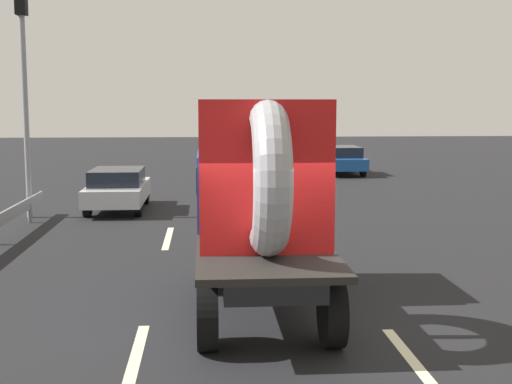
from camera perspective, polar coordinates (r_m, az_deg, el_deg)
The scene contains 9 objects.
ground_plane at distance 10.39m, azimuth 1.81°, elevation -11.28°, with size 120.00×120.00×0.00m, color black.
flatbed_truck at distance 11.31m, azimuth 0.18°, elevation -1.00°, with size 2.02×4.99×3.37m.
distant_sedan at distance 21.96m, azimuth -11.36°, elevation 0.32°, with size 1.71×4.00×1.30m.
traffic_light at distance 21.07m, azimuth -18.63°, elevation 9.61°, with size 0.42×0.36×6.71m.
lane_dash_left_near at distance 9.52m, azimuth -9.86°, elevation -13.12°, with size 2.41×0.16×0.01m, color beige.
lane_dash_left_far at distance 17.29m, azimuth -7.28°, elevation -3.79°, with size 2.88×0.16×0.01m, color beige.
lane_dash_right_near at distance 9.49m, azimuth 12.67°, elevation -13.27°, with size 2.34×0.16×0.01m, color beige.
lane_dash_right_far at distance 16.71m, azimuth 5.02°, elevation -4.15°, with size 2.70×0.16×0.01m, color beige.
oncoming_car at distance 32.98m, azimuth 7.09°, elevation 2.71°, with size 1.73×4.03×1.32m.
Camera 1 is at (-1.05, -9.79, 3.31)m, focal length 48.39 mm.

